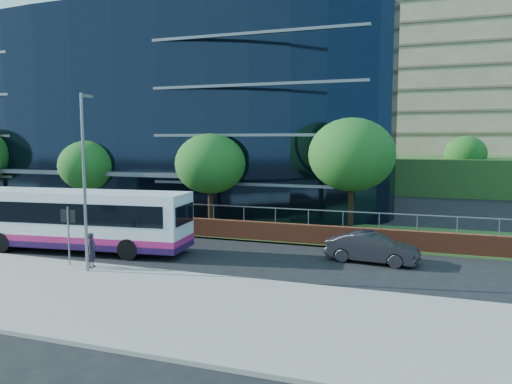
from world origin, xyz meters
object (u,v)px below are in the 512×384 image
at_px(streetlight_east, 85,177).
at_px(parked_car, 372,248).
at_px(tree_far_d, 352,155).
at_px(city_bus, 81,220).
at_px(pedestrian, 92,250).
at_px(street_sign, 68,223).
at_px(tree_far_b, 88,166).
at_px(tree_far_c, 210,164).
at_px(tree_dist_e, 465,154).

relative_size(streetlight_east, parked_car, 1.79).
height_order(tree_far_d, city_bus, tree_far_d).
height_order(parked_car, pedestrian, pedestrian).
height_order(tree_far_d, streetlight_east, streetlight_east).
distance_m(street_sign, parked_car, 14.81).
bearing_deg(city_bus, street_sign, -66.52).
xyz_separation_m(tree_far_b, tree_far_d, (19.00, 0.50, 0.98)).
xyz_separation_m(tree_far_c, parked_car, (11.00, -4.66, -3.80)).
xyz_separation_m(street_sign, streetlight_east, (1.50, -0.59, 2.29)).
distance_m(tree_far_d, tree_dist_e, 31.06).
relative_size(tree_far_c, pedestrian, 3.98).
relative_size(tree_far_b, tree_far_c, 0.93).
distance_m(tree_far_c, streetlight_east, 11.22).
height_order(street_sign, parked_car, street_sign).
distance_m(streetlight_east, city_bus, 5.63).
bearing_deg(tree_dist_e, tree_far_d, -104.93).
height_order(city_bus, parked_car, city_bus).
distance_m(tree_far_d, city_bus, 16.12).
xyz_separation_m(streetlight_east, parked_car, (12.00, 6.51, -3.70)).
relative_size(streetlight_east, pedestrian, 4.89).
relative_size(tree_far_d, parked_car, 1.66).
relative_size(tree_far_d, city_bus, 0.60).
xyz_separation_m(city_bus, parked_car, (15.28, 2.80, -1.02)).
height_order(tree_far_c, tree_far_d, tree_far_d).
bearing_deg(tree_dist_e, streetlight_east, -113.11).
relative_size(tree_dist_e, city_bus, 0.52).
distance_m(streetlight_east, parked_car, 14.14).
bearing_deg(tree_far_c, streetlight_east, -95.11).
bearing_deg(tree_far_d, parked_car, -70.59).
relative_size(tree_far_d, pedestrian, 4.55).
relative_size(street_sign, streetlight_east, 0.35).
height_order(tree_far_c, pedestrian, tree_far_c).
height_order(streetlight_east, city_bus, streetlight_east).
bearing_deg(tree_dist_e, parked_car, -99.56).
relative_size(tree_dist_e, parked_car, 1.45).
xyz_separation_m(street_sign, tree_far_b, (-7.50, 11.09, 2.06)).
relative_size(street_sign, tree_far_d, 0.38).
xyz_separation_m(tree_far_c, streetlight_east, (-1.00, -11.17, -0.10)).
xyz_separation_m(tree_far_d, parked_car, (2.00, -5.66, -4.45)).
distance_m(tree_far_b, city_bus, 10.10).
height_order(tree_far_d, tree_dist_e, tree_far_d).
bearing_deg(tree_far_b, tree_dist_e, 48.48).
height_order(street_sign, tree_dist_e, tree_dist_e).
xyz_separation_m(tree_dist_e, city_bus, (-21.29, -38.47, -2.78)).
bearing_deg(tree_dist_e, tree_far_c, -118.74).
height_order(tree_far_b, tree_far_d, tree_far_d).
height_order(street_sign, tree_far_c, tree_far_c).
bearing_deg(streetlight_east, pedestrian, 106.25).
bearing_deg(tree_far_b, parked_car, -13.82).
height_order(tree_far_c, parked_car, tree_far_c).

